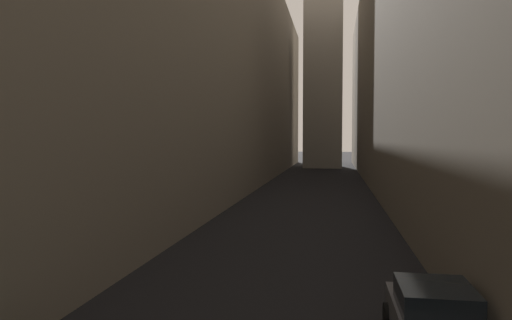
# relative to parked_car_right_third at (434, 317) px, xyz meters

# --- Properties ---
(ground_plane) EXTENTS (264.00, 264.00, 0.00)m
(ground_plane) POSITION_rel_parked_car_right_third_xyz_m (-4.40, 30.46, -0.81)
(ground_plane) COLOR black
(building_block_left) EXTENTS (12.66, 108.00, 25.79)m
(building_block_left) POSITION_rel_parked_car_right_third_xyz_m (-16.23, 32.46, 12.09)
(building_block_left) COLOR gray
(building_block_left) RESTS_ON ground
(building_block_right) EXTENTS (13.00, 108.00, 25.64)m
(building_block_right) POSITION_rel_parked_car_right_third_xyz_m (7.60, 32.46, 12.01)
(building_block_right) COLOR #756B5B
(building_block_right) RESTS_ON ground
(parked_car_right_third) EXTENTS (2.07, 3.95, 1.59)m
(parked_car_right_third) POSITION_rel_parked_car_right_third_xyz_m (0.00, 0.00, 0.00)
(parked_car_right_third) COLOR #4C4C51
(parked_car_right_third) RESTS_ON ground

